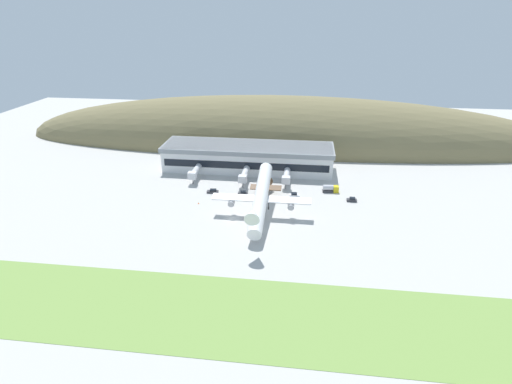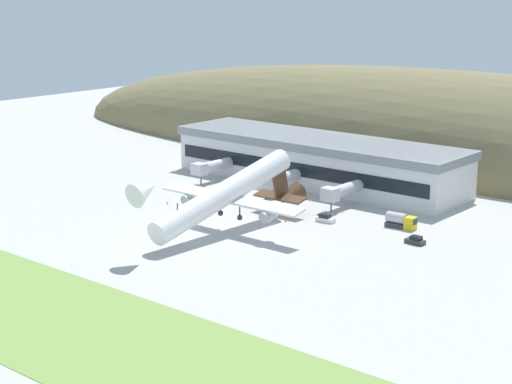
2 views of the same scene
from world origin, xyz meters
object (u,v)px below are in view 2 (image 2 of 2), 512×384
service_car_3 (325,219)px  traffic_cone_0 (167,203)px  service_car_2 (415,241)px  jetway_0 (211,167)px  service_car_1 (209,195)px  cargo_airplane (227,195)px  service_car_0 (249,204)px  jetway_2 (341,191)px  fuel_truck (401,221)px  jetway_1 (277,180)px  traffic_cone_1 (286,221)px  terminal_building (318,157)px

service_car_3 → traffic_cone_0: service_car_3 is taller
service_car_2 → service_car_3: 22.12m
jetway_0 → service_car_1: 15.81m
cargo_airplane → service_car_0: size_ratio=12.62×
service_car_1 → traffic_cone_0: 10.95m
jetway_2 → service_car_2: size_ratio=3.33×
jetway_2 → traffic_cone_0: size_ratio=22.01×
jetway_0 → service_car_3: 44.57m
fuel_truck → service_car_2: bearing=-44.6°
jetway_1 → traffic_cone_0: (-14.43, -21.34, -3.71)m
jetway_2 → service_car_0: (-16.56, -11.68, -3.33)m
service_car_0 → service_car_1: bearing=178.7°
jetway_2 → traffic_cone_1: (-2.54, -16.41, -3.71)m
traffic_cone_1 → service_car_3: bearing=39.9°
service_car_0 → fuel_truck: size_ratio=0.60×
cargo_airplane → fuel_truck: 35.70m
jetway_2 → cargo_airplane: 30.29m
jetway_0 → fuel_truck: (57.24, -5.02, -2.52)m
traffic_cone_0 → traffic_cone_1: 30.05m
cargo_airplane → traffic_cone_0: cargo_airplane is taller
service_car_0 → service_car_3: (20.37, 0.57, 0.03)m
traffic_cone_0 → service_car_0: bearing=33.3°
jetway_2 → fuel_truck: bearing=-15.1°
service_car_1 → service_car_0: bearing=-1.3°
terminal_building → traffic_cone_0: (-13.56, -38.62, -6.17)m
service_car_2 → jetway_1: bearing=164.5°
traffic_cone_0 → traffic_cone_1: size_ratio=1.00×
jetway_1 → service_car_3: (21.48, -10.59, -3.30)m
terminal_building → jetway_2: 25.11m
service_car_3 → fuel_truck: fuel_truck is taller
jetway_0 → traffic_cone_0: size_ratio=21.58×
service_car_3 → traffic_cone_1: bearing=-140.1°
service_car_1 → traffic_cone_0: size_ratio=8.12×
jetway_2 → service_car_2: (25.88, -12.61, -3.33)m
service_car_1 → fuel_truck: fuel_truck is taller
jetway_0 → service_car_0: bearing=-27.6°
jetway_1 → service_car_2: (43.54, -12.09, -3.33)m
jetway_1 → service_car_1: (-11.23, -10.87, -3.36)m
traffic_cone_1 → cargo_airplane: bearing=-110.9°
jetway_0 → service_car_2: 66.38m
service_car_0 → service_car_3: bearing=1.6°
terminal_building → jetway_0: terminal_building is taller
terminal_building → service_car_1: bearing=-110.2°
service_car_2 → traffic_cone_1: size_ratio=6.61×
jetway_0 → service_car_2: jetway_0 is taller
service_car_0 → jetway_0: bearing=152.4°
service_car_3 → traffic_cone_0: 37.48m
fuel_truck → service_car_0: bearing=-168.9°
terminal_building → traffic_cone_1: size_ratio=132.82×
terminal_building → jetway_0: 26.62m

